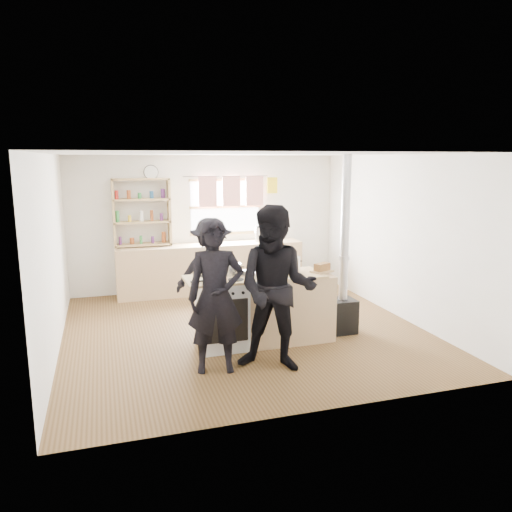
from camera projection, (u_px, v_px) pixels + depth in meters
name	position (u px, v px, depth m)	size (l,w,h in m)	color
ground	(244.00, 330.00, 7.23)	(5.00, 5.00, 0.01)	brown
back_counter	(211.00, 268.00, 9.22)	(3.40, 0.55, 0.90)	tan
shelving_unit	(142.00, 212.00, 8.78)	(1.00, 0.28, 1.20)	tan
thermos	(258.00, 234.00, 9.37)	(0.10, 0.10, 0.27)	silver
cooking_island	(265.00, 309.00, 6.66)	(1.97, 0.64, 0.93)	white
skillet_greens	(216.00, 280.00, 6.20)	(0.29, 0.29, 0.05)	black
roast_tray	(257.00, 272.00, 6.55)	(0.39, 0.38, 0.07)	silver
stockpot_stove	(233.00, 269.00, 6.55)	(0.22, 0.22, 0.18)	#B9B9BC
stockpot_counter	(289.00, 264.00, 6.74)	(0.32, 0.32, 0.23)	#B6B6B9
bread_board	(322.00, 268.00, 6.73)	(0.34, 0.30, 0.12)	tan
flue_heater	(343.00, 288.00, 7.02)	(0.35, 0.35, 2.50)	black
person_near_left	(216.00, 297.00, 5.68)	(0.65, 0.42, 1.77)	black
person_near_right	(277.00, 289.00, 5.72)	(0.94, 0.73, 1.93)	black
person_far	(212.00, 273.00, 7.23)	(1.04, 0.60, 1.61)	black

